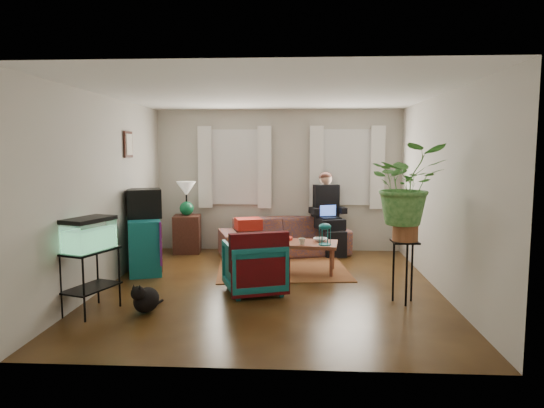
# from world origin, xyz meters

# --- Properties ---
(floor) EXTENTS (4.50, 5.00, 0.01)m
(floor) POSITION_xyz_m (0.00, 0.00, 0.00)
(floor) COLOR #4F2B14
(floor) RESTS_ON ground
(ceiling) EXTENTS (4.50, 5.00, 0.01)m
(ceiling) POSITION_xyz_m (0.00, 0.00, 2.60)
(ceiling) COLOR white
(ceiling) RESTS_ON wall_back
(wall_back) EXTENTS (4.50, 0.01, 2.60)m
(wall_back) POSITION_xyz_m (0.00, 2.50, 1.30)
(wall_back) COLOR silver
(wall_back) RESTS_ON floor
(wall_front) EXTENTS (4.50, 0.01, 2.60)m
(wall_front) POSITION_xyz_m (0.00, -2.50, 1.30)
(wall_front) COLOR silver
(wall_front) RESTS_ON floor
(wall_left) EXTENTS (0.01, 5.00, 2.60)m
(wall_left) POSITION_xyz_m (-2.25, 0.00, 1.30)
(wall_left) COLOR silver
(wall_left) RESTS_ON floor
(wall_right) EXTENTS (0.01, 5.00, 2.60)m
(wall_right) POSITION_xyz_m (2.25, 0.00, 1.30)
(wall_right) COLOR silver
(wall_right) RESTS_ON floor
(window_left) EXTENTS (1.08, 0.04, 1.38)m
(window_left) POSITION_xyz_m (-0.80, 2.48, 1.55)
(window_left) COLOR white
(window_left) RESTS_ON wall_back
(window_right) EXTENTS (1.08, 0.04, 1.38)m
(window_right) POSITION_xyz_m (1.25, 2.48, 1.55)
(window_right) COLOR white
(window_right) RESTS_ON wall_back
(curtains_left) EXTENTS (1.36, 0.06, 1.50)m
(curtains_left) POSITION_xyz_m (-0.80, 2.40, 1.55)
(curtains_left) COLOR white
(curtains_left) RESTS_ON wall_back
(curtains_right) EXTENTS (1.36, 0.06, 1.50)m
(curtains_right) POSITION_xyz_m (1.25, 2.40, 1.55)
(curtains_right) COLOR white
(curtains_right) RESTS_ON wall_back
(picture_frame) EXTENTS (0.04, 0.32, 0.40)m
(picture_frame) POSITION_xyz_m (-2.21, 0.85, 1.95)
(picture_frame) COLOR #3D2616
(picture_frame) RESTS_ON wall_left
(area_rug) EXTENTS (2.17, 1.82, 0.01)m
(area_rug) POSITION_xyz_m (0.13, 0.97, 0.01)
(area_rug) COLOR maroon
(area_rug) RESTS_ON floor
(sofa) EXTENTS (2.41, 1.52, 0.88)m
(sofa) POSITION_xyz_m (0.13, 2.05, 0.44)
(sofa) COLOR brown
(sofa) RESTS_ON floor
(seated_person) EXTENTS (0.74, 0.83, 1.34)m
(seated_person) POSITION_xyz_m (0.90, 2.29, 0.67)
(seated_person) COLOR black
(seated_person) RESTS_ON sofa
(side_table) EXTENTS (0.52, 0.52, 0.68)m
(side_table) POSITION_xyz_m (-1.65, 2.16, 0.34)
(side_table) COLOR #422519
(side_table) RESTS_ON floor
(table_lamp) EXTENTS (0.39, 0.39, 0.63)m
(table_lamp) POSITION_xyz_m (-1.65, 2.16, 0.98)
(table_lamp) COLOR white
(table_lamp) RESTS_ON side_table
(dresser) EXTENTS (0.74, 1.02, 0.83)m
(dresser) POSITION_xyz_m (-1.99, 0.75, 0.41)
(dresser) COLOR navy
(dresser) RESTS_ON floor
(crt_tv) EXTENTS (0.63, 0.60, 0.44)m
(crt_tv) POSITION_xyz_m (-2.00, 0.84, 1.05)
(crt_tv) COLOR black
(crt_tv) RESTS_ON dresser
(aquarium_stand) EXTENTS (0.56, 0.74, 0.73)m
(aquarium_stand) POSITION_xyz_m (-2.00, -1.14, 0.37)
(aquarium_stand) COLOR black
(aquarium_stand) RESTS_ON floor
(aquarium) EXTENTS (0.50, 0.67, 0.38)m
(aquarium) POSITION_xyz_m (-2.00, -1.14, 0.92)
(aquarium) COLOR #7FD899
(aquarium) RESTS_ON aquarium_stand
(black_cat) EXTENTS (0.37, 0.48, 0.36)m
(black_cat) POSITION_xyz_m (-1.36, -1.13, 0.18)
(black_cat) COLOR black
(black_cat) RESTS_ON floor
(armchair) EXTENTS (0.91, 0.89, 0.75)m
(armchair) POSITION_xyz_m (-0.20, -0.25, 0.38)
(armchair) COLOR #125A6E
(armchair) RESTS_ON floor
(serape_throw) EXTENTS (0.77, 0.41, 0.62)m
(serape_throw) POSITION_xyz_m (-0.11, -0.53, 0.53)
(serape_throw) COLOR #9E0A0A
(serape_throw) RESTS_ON armchair
(coffee_table) EXTENTS (1.19, 0.74, 0.47)m
(coffee_table) POSITION_xyz_m (0.40, 0.84, 0.23)
(coffee_table) COLOR brown
(coffee_table) RESTS_ON floor
(cup_a) EXTENTS (0.14, 0.14, 0.10)m
(cup_a) POSITION_xyz_m (0.14, 0.77, 0.52)
(cup_a) COLOR white
(cup_a) RESTS_ON coffee_table
(cup_b) EXTENTS (0.11, 0.11, 0.10)m
(cup_b) POSITION_xyz_m (0.43, 0.66, 0.51)
(cup_b) COLOR beige
(cup_b) RESTS_ON coffee_table
(bowl) EXTENTS (0.25, 0.25, 0.06)m
(bowl) POSITION_xyz_m (0.72, 0.91, 0.49)
(bowl) COLOR white
(bowl) RESTS_ON coffee_table
(snack_tray) EXTENTS (0.39, 0.39, 0.04)m
(snack_tray) POSITION_xyz_m (0.11, 1.03, 0.49)
(snack_tray) COLOR #B21414
(snack_tray) RESTS_ON coffee_table
(birdcage) EXTENTS (0.20, 0.20, 0.33)m
(birdcage) POSITION_xyz_m (0.77, 0.65, 0.63)
(birdcage) COLOR #115B6B
(birdcage) RESTS_ON coffee_table
(plant_stand) EXTENTS (0.33, 0.33, 0.77)m
(plant_stand) POSITION_xyz_m (1.67, -0.59, 0.39)
(plant_stand) COLOR black
(plant_stand) RESTS_ON floor
(potted_plant) EXTENTS (0.90, 0.78, 0.98)m
(potted_plant) POSITION_xyz_m (1.67, -0.59, 1.31)
(potted_plant) COLOR #599947
(potted_plant) RESTS_ON plant_stand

